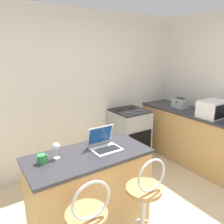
% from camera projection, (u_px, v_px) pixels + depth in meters
% --- Properties ---
extents(wall_back, '(12.00, 0.06, 2.60)m').
position_uv_depth(wall_back, '(73.00, 92.00, 3.57)').
color(wall_back, silver).
rests_on(wall_back, ground_plane).
extents(breakfast_bar, '(1.28, 0.62, 0.94)m').
position_uv_depth(breakfast_bar, '(90.00, 193.00, 2.38)').
color(breakfast_bar, tan).
rests_on(breakfast_bar, ground_plane).
extents(counter_right, '(0.65, 2.76, 0.94)m').
position_uv_depth(counter_right, '(210.00, 143.00, 3.64)').
color(counter_right, tan).
rests_on(counter_right, ground_plane).
extents(bar_stool_far, '(0.40, 0.40, 1.06)m').
position_uv_depth(bar_stool_far, '(144.00, 208.00, 2.09)').
color(bar_stool_far, silver).
rests_on(bar_stool_far, ground_plane).
extents(laptop, '(0.31, 0.28, 0.23)m').
position_uv_depth(laptop, '(104.00, 143.00, 2.37)').
color(laptop, silver).
rests_on(laptop, breakfast_bar).
extents(microwave, '(0.46, 0.33, 0.27)m').
position_uv_depth(microwave, '(213.00, 109.00, 3.45)').
color(microwave, white).
rests_on(microwave, counter_right).
extents(toaster, '(0.21, 0.25, 0.19)m').
position_uv_depth(toaster, '(180.00, 103.00, 4.01)').
color(toaster, '#9EA3A8').
rests_on(toaster, counter_right).
extents(stove_range, '(0.58, 0.61, 0.94)m').
position_uv_depth(stove_range, '(129.00, 135.00, 4.00)').
color(stove_range, '#9EA3A8').
rests_on(stove_range, ground_plane).
extents(wine_glass_short, '(0.08, 0.08, 0.17)m').
position_uv_depth(wine_glass_short, '(56.00, 147.00, 2.13)').
color(wine_glass_short, silver).
rests_on(wine_glass_short, breakfast_bar).
extents(mug_green, '(0.10, 0.08, 0.09)m').
position_uv_depth(mug_green, '(42.00, 159.00, 2.05)').
color(mug_green, '#338447').
rests_on(mug_green, breakfast_bar).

